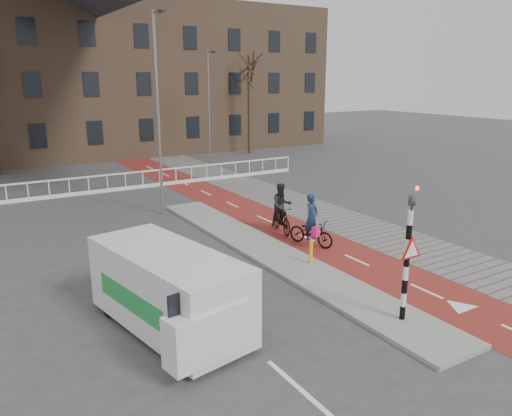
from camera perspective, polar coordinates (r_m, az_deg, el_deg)
ground at (r=15.33m, az=12.32°, el=-9.18°), size 120.00×120.00×0.00m
bike_lane at (r=23.82m, az=-1.58°, el=-0.13°), size 2.50×60.00×0.01m
sidewalk at (r=25.27m, az=3.95°, el=0.72°), size 3.00×60.00×0.01m
curb_island at (r=17.81m, az=1.82°, el=-5.17°), size 1.80×16.00×0.12m
traffic_signal at (r=12.91m, az=17.00°, el=-4.63°), size 0.80×0.80×3.68m
bollard at (r=16.66m, az=6.30°, el=-5.05°), size 0.12×0.12×0.77m
cyclist_near at (r=18.69m, az=6.34°, el=-2.33°), size 1.25×1.98×1.95m
cyclist_far at (r=20.10m, az=2.94°, el=-0.50°), size 0.99×1.95×2.01m
van at (r=12.62m, az=-9.97°, el=-9.10°), size 2.74×5.03×2.05m
railing at (r=28.07m, az=-20.53°, el=1.86°), size 28.00×0.10×0.99m
townhouse_row at (r=42.61m, az=-22.81°, el=15.96°), size 46.00×10.00×15.90m
tree_right at (r=41.00m, az=-0.80°, el=11.63°), size 0.23×0.23×7.73m
streetlight_near at (r=22.59m, az=-11.11°, el=10.14°), size 0.12×0.12×8.82m
streetlight_right at (r=36.82m, az=-5.40°, el=11.35°), size 0.12×0.12×7.92m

